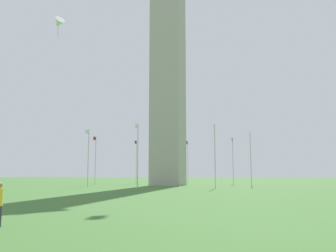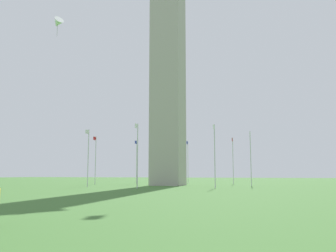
{
  "view_description": "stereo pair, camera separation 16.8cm",
  "coord_description": "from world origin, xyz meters",
  "px_view_note": "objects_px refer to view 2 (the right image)",
  "views": [
    {
      "loc": [
        62.05,
        19.18,
        2.05
      ],
      "look_at": [
        0.0,
        0.0,
        10.58
      ],
      "focal_mm": 38.91,
      "sensor_mm": 36.0,
      "label": 1
    },
    {
      "loc": [
        62.0,
        19.34,
        2.05
      ],
      "look_at": [
        0.0,
        0.0,
        10.58
      ],
      "focal_mm": 38.91,
      "sensor_mm": 36.0,
      "label": 2
    }
  ],
  "objects_px": {
    "flagpole_se": "(233,159)",
    "obelisk_monument": "(168,52)",
    "flagpole_sw": "(136,160)",
    "flagpole_ne": "(215,153)",
    "flagpole_s": "(188,160)",
    "flagpole_n": "(137,153)",
    "flagpole_e": "(251,156)",
    "flagpole_nw": "(88,155)",
    "kite_white_delta": "(57,23)",
    "flagpole_w": "(95,158)"
  },
  "relations": [
    {
      "from": "flagpole_se",
      "to": "obelisk_monument",
      "type": "bearing_deg",
      "value": -45.15
    },
    {
      "from": "flagpole_se",
      "to": "flagpole_sw",
      "type": "bearing_deg",
      "value": -90.0
    },
    {
      "from": "flagpole_ne",
      "to": "flagpole_s",
      "type": "height_order",
      "value": "same"
    },
    {
      "from": "flagpole_ne",
      "to": "flagpole_s",
      "type": "xyz_separation_m",
      "value": [
        -24.63,
        -10.2,
        0.0
      ]
    },
    {
      "from": "flagpole_n",
      "to": "flagpole_e",
      "type": "distance_m",
      "value": 20.4
    },
    {
      "from": "obelisk_monument",
      "to": "flagpole_se",
      "type": "bearing_deg",
      "value": 134.85
    },
    {
      "from": "flagpole_n",
      "to": "flagpole_sw",
      "type": "relative_size",
      "value": 1.0
    },
    {
      "from": "flagpole_e",
      "to": "flagpole_sw",
      "type": "bearing_deg",
      "value": -112.5
    },
    {
      "from": "flagpole_ne",
      "to": "flagpole_se",
      "type": "bearing_deg",
      "value": 180.0
    },
    {
      "from": "flagpole_n",
      "to": "flagpole_nw",
      "type": "relative_size",
      "value": 1.0
    },
    {
      "from": "flagpole_s",
      "to": "flagpole_e",
      "type": "bearing_deg",
      "value": 45.0
    },
    {
      "from": "flagpole_ne",
      "to": "kite_white_delta",
      "type": "bearing_deg",
      "value": -22.3
    },
    {
      "from": "flagpole_sw",
      "to": "flagpole_s",
      "type": "bearing_deg",
      "value": 112.5
    },
    {
      "from": "flagpole_se",
      "to": "kite_white_delta",
      "type": "bearing_deg",
      "value": -12.59
    },
    {
      "from": "flagpole_s",
      "to": "flagpole_se",
      "type": "bearing_deg",
      "value": 67.5
    },
    {
      "from": "obelisk_monument",
      "to": "flagpole_se",
      "type": "distance_m",
      "value": 24.19
    },
    {
      "from": "flagpole_ne",
      "to": "kite_white_delta",
      "type": "xyz_separation_m",
      "value": [
        24.4,
        -10.01,
        10.79
      ]
    },
    {
      "from": "flagpole_e",
      "to": "flagpole_w",
      "type": "xyz_separation_m",
      "value": [
        -0.0,
        -28.85,
        0.0
      ]
    },
    {
      "from": "flagpole_ne",
      "to": "kite_white_delta",
      "type": "relative_size",
      "value": 4.96
    },
    {
      "from": "flagpole_nw",
      "to": "obelisk_monument",
      "type": "bearing_deg",
      "value": 135.15
    },
    {
      "from": "flagpole_s",
      "to": "kite_white_delta",
      "type": "xyz_separation_m",
      "value": [
        49.03,
        0.19,
        10.79
      ]
    },
    {
      "from": "flagpole_se",
      "to": "flagpole_nw",
      "type": "relative_size",
      "value": 1.0
    },
    {
      "from": "flagpole_n",
      "to": "flagpole_e",
      "type": "xyz_separation_m",
      "value": [
        -14.43,
        14.43,
        0.0
      ]
    },
    {
      "from": "flagpole_n",
      "to": "kite_white_delta",
      "type": "bearing_deg",
      "value": 0.54
    },
    {
      "from": "flagpole_s",
      "to": "flagpole_sw",
      "type": "distance_m",
      "value": 11.04
    },
    {
      "from": "flagpole_ne",
      "to": "flagpole_se",
      "type": "relative_size",
      "value": 1.0
    },
    {
      "from": "flagpole_se",
      "to": "flagpole_e",
      "type": "bearing_deg",
      "value": 22.5
    },
    {
      "from": "obelisk_monument",
      "to": "flagpole_s",
      "type": "height_order",
      "value": "obelisk_monument"
    },
    {
      "from": "flagpole_n",
      "to": "flagpole_se",
      "type": "height_order",
      "value": "same"
    },
    {
      "from": "kite_white_delta",
      "to": "flagpole_ne",
      "type": "bearing_deg",
      "value": 157.7
    },
    {
      "from": "obelisk_monument",
      "to": "flagpole_nw",
      "type": "height_order",
      "value": "obelisk_monument"
    },
    {
      "from": "obelisk_monument",
      "to": "flagpole_ne",
      "type": "distance_m",
      "value": 24.24
    },
    {
      "from": "flagpole_sw",
      "to": "kite_white_delta",
      "type": "distance_m",
      "value": 47.24
    },
    {
      "from": "flagpole_e",
      "to": "kite_white_delta",
      "type": "height_order",
      "value": "kite_white_delta"
    },
    {
      "from": "flagpole_n",
      "to": "flagpole_e",
      "type": "relative_size",
      "value": 1.0
    },
    {
      "from": "flagpole_e",
      "to": "flagpole_w",
      "type": "height_order",
      "value": "same"
    },
    {
      "from": "obelisk_monument",
      "to": "flagpole_ne",
      "type": "relative_size",
      "value": 5.34
    },
    {
      "from": "flagpole_ne",
      "to": "flagpole_w",
      "type": "distance_m",
      "value": 26.65
    },
    {
      "from": "obelisk_monument",
      "to": "flagpole_sw",
      "type": "xyz_separation_m",
      "value": [
        -10.15,
        -10.2,
        -19.45
      ]
    },
    {
      "from": "flagpole_w",
      "to": "kite_white_delta",
      "type": "bearing_deg",
      "value": 22.9
    },
    {
      "from": "obelisk_monument",
      "to": "flagpole_w",
      "type": "xyz_separation_m",
      "value": [
        0.05,
        -14.43,
        -19.45
      ]
    },
    {
      "from": "kite_white_delta",
      "to": "obelisk_monument",
      "type": "bearing_deg",
      "value": -179.68
    },
    {
      "from": "obelisk_monument",
      "to": "flagpole_se",
      "type": "height_order",
      "value": "obelisk_monument"
    },
    {
      "from": "flagpole_n",
      "to": "flagpole_ne",
      "type": "distance_m",
      "value": 11.04
    },
    {
      "from": "obelisk_monument",
      "to": "flagpole_ne",
      "type": "bearing_deg",
      "value": 44.85
    },
    {
      "from": "flagpole_ne",
      "to": "flagpole_s",
      "type": "distance_m",
      "value": 26.65
    },
    {
      "from": "flagpole_ne",
      "to": "flagpole_w",
      "type": "height_order",
      "value": "same"
    },
    {
      "from": "flagpole_sw",
      "to": "flagpole_nw",
      "type": "bearing_deg",
      "value": -0.0
    },
    {
      "from": "flagpole_ne",
      "to": "flagpole_w",
      "type": "relative_size",
      "value": 1.0
    },
    {
      "from": "flagpole_w",
      "to": "flagpole_nw",
      "type": "xyz_separation_m",
      "value": [
        10.2,
        4.23,
        0.0
      ]
    }
  ]
}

